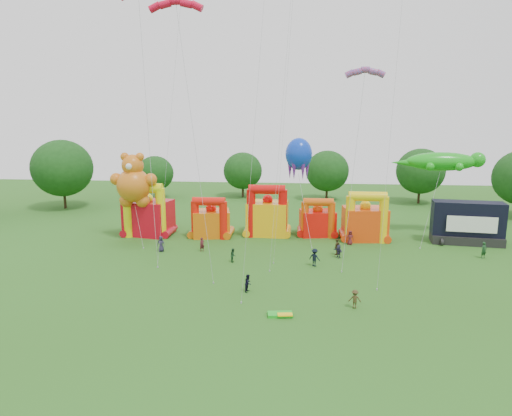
# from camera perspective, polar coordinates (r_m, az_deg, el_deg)

# --- Properties ---
(ground) EXTENTS (160.00, 160.00, 0.00)m
(ground) POSITION_cam_1_polar(r_m,az_deg,el_deg) (35.19, 0.30, -15.33)
(ground) COLOR #2A5A19
(ground) RESTS_ON ground
(tree_ring) EXTENTS (126.09, 128.22, 12.07)m
(tree_ring) POSITION_cam_1_polar(r_m,az_deg,el_deg) (33.60, -1.65, -5.16)
(tree_ring) COLOR #352314
(tree_ring) RESTS_ON ground
(bouncy_castle_0) EXTENTS (6.57, 5.68, 7.33)m
(bouncy_castle_0) POSITION_cam_1_polar(r_m,az_deg,el_deg) (63.63, -13.36, -0.85)
(bouncy_castle_0) COLOR red
(bouncy_castle_0) RESTS_ON ground
(bouncy_castle_1) EXTENTS (5.51, 4.77, 5.57)m
(bouncy_castle_1) POSITION_cam_1_polar(r_m,az_deg,el_deg) (61.44, -5.66, -1.63)
(bouncy_castle_1) COLOR #D8610B
(bouncy_castle_1) RESTS_ON ground
(bouncy_castle_2) EXTENTS (5.58, 4.55, 7.10)m
(bouncy_castle_2) POSITION_cam_1_polar(r_m,az_deg,el_deg) (61.90, 1.44, -0.96)
(bouncy_castle_2) COLOR #F7AC0D
(bouncy_castle_2) RESTS_ON ground
(bouncy_castle_3) EXTENTS (5.01, 4.29, 5.33)m
(bouncy_castle_3) POSITION_cam_1_polar(r_m,az_deg,el_deg) (62.22, 7.70, -1.59)
(bouncy_castle_3) COLOR red
(bouncy_castle_3) RESTS_ON ground
(bouncy_castle_4) EXTENTS (5.75, 4.79, 6.60)m
(bouncy_castle_4) POSITION_cam_1_polar(r_m,az_deg,el_deg) (61.11, 13.47, -1.60)
(bouncy_castle_4) COLOR #E73E0C
(bouncy_castle_4) RESTS_ON ground
(stage_trailer) EXTENTS (8.85, 4.24, 5.41)m
(stage_trailer) POSITION_cam_1_polar(r_m,az_deg,el_deg) (63.73, 24.89, -1.73)
(stage_trailer) COLOR black
(stage_trailer) RESTS_ON ground
(teddy_bear_kite) EXTENTS (6.21, 7.08, 11.45)m
(teddy_bear_kite) POSITION_cam_1_polar(r_m,az_deg,el_deg) (60.75, -14.84, 1.36)
(teddy_bear_kite) COLOR #CF6817
(teddy_bear_kite) RESTS_ON ground
(gecko_kite) EXTENTS (12.32, 10.26, 11.34)m
(gecko_kite) POSITION_cam_1_polar(r_m,az_deg,el_deg) (63.56, 21.29, 1.34)
(gecko_kite) COLOR #18A317
(gecko_kite) RESTS_ON ground
(octopus_kite) EXTENTS (3.69, 8.42, 13.24)m
(octopus_kite) POSITION_cam_1_polar(r_m,az_deg,el_deg) (59.41, 5.85, 2.19)
(octopus_kite) COLOR #0C34C1
(octopus_kite) RESTS_ON ground
(parafoil_kites) EXTENTS (28.77, 11.61, 30.13)m
(parafoil_kites) POSITION_cam_1_polar(r_m,az_deg,el_deg) (47.75, -4.83, 8.18)
(parafoil_kites) COLOR red
(parafoil_kites) RESTS_ON ground
(diamond_kites) EXTENTS (24.90, 17.82, 36.49)m
(diamond_kites) POSITION_cam_1_polar(r_m,az_deg,el_deg) (46.33, 2.28, 11.44)
(diamond_kites) COLOR red
(diamond_kites) RESTS_ON ground
(folded_kite_bundle) EXTENTS (2.11, 1.30, 0.31)m
(folded_kite_bundle) POSITION_cam_1_polar(r_m,az_deg,el_deg) (37.83, 3.11, -13.14)
(folded_kite_bundle) COLOR green
(folded_kite_bundle) RESTS_ON ground
(spectator_0) EXTENTS (0.93, 0.62, 1.89)m
(spectator_0) POSITION_cam_1_polar(r_m,az_deg,el_deg) (55.73, -11.79, -4.41)
(spectator_0) COLOR #262239
(spectator_0) RESTS_ON ground
(spectator_1) EXTENTS (0.74, 0.68, 1.69)m
(spectator_1) POSITION_cam_1_polar(r_m,az_deg,el_deg) (55.03, -6.75, -4.56)
(spectator_1) COLOR #4E161F
(spectator_1) RESTS_ON ground
(spectator_2) EXTENTS (0.61, 0.78, 1.56)m
(spectator_2) POSITION_cam_1_polar(r_m,az_deg,el_deg) (50.82, -2.86, -5.91)
(spectator_2) COLOR #173B1F
(spectator_2) RESTS_ON ground
(spectator_3) EXTENTS (1.46, 1.25, 1.97)m
(spectator_3) POSITION_cam_1_polar(r_m,az_deg,el_deg) (49.66, 7.34, -6.15)
(spectator_3) COLOR black
(spectator_3) RESTS_ON ground
(spectator_4) EXTENTS (0.96, 1.21, 1.92)m
(spectator_4) POSITION_cam_1_polar(r_m,az_deg,el_deg) (54.11, 10.10, -4.81)
(spectator_4) COLOR #46361C
(spectator_4) RESTS_ON ground
(spectator_5) EXTENTS (1.17, 1.45, 1.55)m
(spectator_5) POSITION_cam_1_polar(r_m,az_deg,el_deg) (53.12, 10.28, -5.32)
(spectator_5) COLOR #2F2B48
(spectator_5) RESTS_ON ground
(spectator_6) EXTENTS (0.92, 0.63, 1.82)m
(spectator_6) POSITION_cam_1_polar(r_m,az_deg,el_deg) (58.64, 11.68, -3.66)
(spectator_6) COLOR #59191D
(spectator_6) RESTS_ON ground
(spectator_7) EXTENTS (0.82, 0.70, 1.91)m
(spectator_7) POSITION_cam_1_polar(r_m,az_deg,el_deg) (58.12, 26.61, -4.73)
(spectator_7) COLOR #183C1D
(spectator_7) RESTS_ON ground
(spectator_8) EXTENTS (0.81, 0.94, 1.66)m
(spectator_8) POSITION_cam_1_polar(r_m,az_deg,el_deg) (42.39, -0.98, -9.37)
(spectator_8) COLOR black
(spectator_8) RESTS_ON ground
(spectator_9) EXTENTS (1.07, 0.65, 1.62)m
(spectator_9) POSITION_cam_1_polar(r_m,az_deg,el_deg) (39.81, 12.25, -11.06)
(spectator_9) COLOR #3F3319
(spectator_9) RESTS_ON ground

